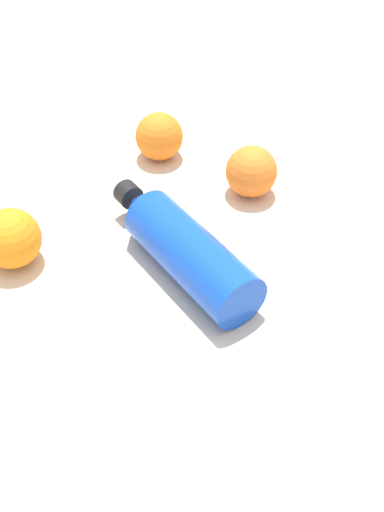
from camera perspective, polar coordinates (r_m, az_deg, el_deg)
ground_plane at (r=0.82m, az=-0.85°, el=-3.33°), size 2.40×2.40×0.00m
water_bottle at (r=0.82m, az=-0.97°, el=0.94°), size 0.28×0.15×0.08m
orange_0 at (r=1.04m, az=-3.02°, el=10.88°), size 0.08×0.08×0.08m
orange_1 at (r=0.87m, az=-16.27°, el=1.56°), size 0.08×0.08×0.08m
orange_2 at (r=0.96m, az=5.46°, el=7.72°), size 0.08×0.08×0.08m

